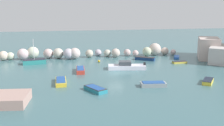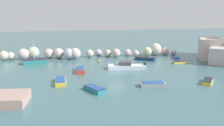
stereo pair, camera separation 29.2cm
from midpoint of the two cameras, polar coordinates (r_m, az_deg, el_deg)
The scene contains 13 objects.
cove_water at distance 45.73m, azimuth 1.02°, elevation -2.20°, with size 160.00×160.00×0.00m, color #3E656B.
rock_breakwater at distance 59.57m, azimuth -5.50°, elevation 2.19°, with size 39.15×4.65×2.78m.
channel_buoy at distance 54.60m, azimuth -2.60°, elevation 0.40°, with size 0.47×0.47×0.47m, color gold.
moored_boat_0 at distance 57.08m, azimuth 7.16°, elevation 0.93°, with size 4.15×3.30×0.65m.
moored_boat_1 at distance 40.61m, azimuth -10.59°, elevation -3.82°, with size 1.57×4.29×0.62m.
moored_boat_2 at distance 48.77m, azimuth 3.26°, elevation -0.69°, with size 6.95×3.29×1.44m.
moored_boat_4 at distance 55.15m, azimuth -15.88°, elevation 0.31°, with size 4.57×2.57×4.92m.
moored_boat_5 at distance 60.49m, azimuth 13.69°, elevation 1.21°, with size 2.25×3.22×0.44m.
moored_boat_6 at distance 38.88m, azimuth 8.82°, elevation -4.46°, with size 3.73×1.89×0.64m.
moored_boat_7 at distance 55.26m, azimuth 14.26°, elevation 0.15°, with size 2.90×1.21×0.42m.
moored_boat_8 at distance 46.99m, azimuth -6.51°, elevation -1.45°, with size 1.54×4.25×0.72m.
moored_boat_9 at distance 42.42m, azimuth 19.74°, elevation -3.67°, with size 2.88×3.25×0.58m.
moored_boat_10 at distance 36.42m, azimuth -3.44°, elevation -5.49°, with size 2.96×3.76×0.58m.
Camera 2 is at (-8.46, -43.49, 11.31)m, focal length 43.34 mm.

